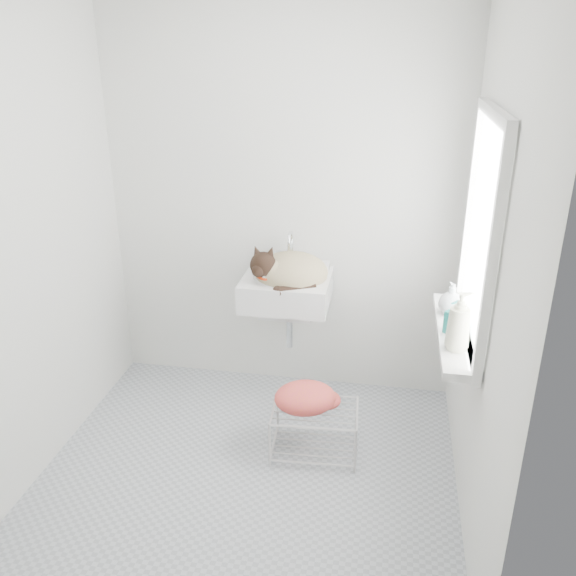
% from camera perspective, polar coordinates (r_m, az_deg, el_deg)
% --- Properties ---
extents(floor, '(2.20, 2.00, 0.02)m').
position_cam_1_polar(floor, '(3.41, -3.74, -16.94)').
color(floor, '#B2B8BF').
rests_on(floor, ground).
extents(back_wall, '(2.20, 0.02, 2.50)m').
position_cam_1_polar(back_wall, '(3.72, -0.57, 8.34)').
color(back_wall, white).
rests_on(back_wall, ground).
extents(right_wall, '(0.02, 2.00, 2.50)m').
position_cam_1_polar(right_wall, '(2.74, 18.55, 1.80)').
color(right_wall, white).
rests_on(right_wall, ground).
extents(left_wall, '(0.02, 2.00, 2.50)m').
position_cam_1_polar(left_wall, '(3.23, -23.70, 4.17)').
color(left_wall, white).
rests_on(left_wall, ground).
extents(window_glass, '(0.01, 0.80, 1.00)m').
position_cam_1_polar(window_glass, '(2.89, 18.01, 5.06)').
color(window_glass, white).
rests_on(window_glass, right_wall).
extents(window_frame, '(0.04, 0.90, 1.10)m').
position_cam_1_polar(window_frame, '(2.89, 17.72, 5.08)').
color(window_frame, white).
rests_on(window_frame, right_wall).
extents(windowsill, '(0.16, 0.88, 0.04)m').
position_cam_1_polar(windowsill, '(3.07, 15.47, -4.10)').
color(windowsill, white).
rests_on(windowsill, right_wall).
extents(sink, '(0.52, 0.45, 0.21)m').
position_cam_1_polar(sink, '(3.59, -0.11, 1.07)').
color(sink, white).
rests_on(sink, back_wall).
extents(faucet, '(0.19, 0.13, 0.19)m').
position_cam_1_polar(faucet, '(3.71, 0.38, 4.09)').
color(faucet, silver).
rests_on(faucet, sink).
extents(cat, '(0.49, 0.43, 0.29)m').
position_cam_1_polar(cat, '(3.55, 0.03, 1.56)').
color(cat, tan).
rests_on(cat, sink).
extents(wire_rack, '(0.48, 0.35, 0.28)m').
position_cam_1_polar(wire_rack, '(3.45, 2.54, -13.18)').
color(wire_rack, silver).
rests_on(wire_rack, floor).
extents(towel, '(0.40, 0.34, 0.14)m').
position_cam_1_polar(towel, '(3.36, 1.63, -10.96)').
color(towel, orange).
rests_on(towel, wire_rack).
extents(bottle_a, '(0.11, 0.11, 0.24)m').
position_cam_1_polar(bottle_a, '(2.87, 15.62, -5.60)').
color(bottle_a, '#EBECC8').
rests_on(bottle_a, windowsill).
extents(bottle_b, '(0.11, 0.11, 0.17)m').
position_cam_1_polar(bottle_b, '(3.02, 15.38, -4.12)').
color(bottle_b, '#176E6A').
rests_on(bottle_b, windowsill).
extents(bottle_c, '(0.17, 0.17, 0.17)m').
position_cam_1_polar(bottle_c, '(3.22, 15.10, -2.36)').
color(bottle_c, silver).
rests_on(bottle_c, windowsill).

